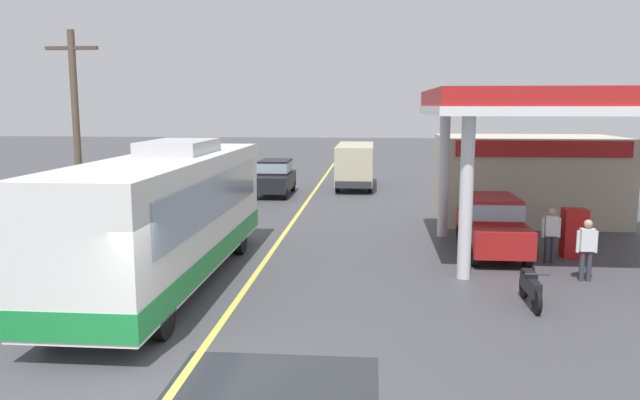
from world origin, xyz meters
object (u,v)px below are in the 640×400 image
Objects in this scene: motorcycle_parked_forecourt at (530,287)px; pedestrian_by_shop at (551,232)px; car_trailing_behind_bus at (275,175)px; car_at_pump at (492,222)px; coach_bus_main at (169,218)px; minibus_opposing_lane at (355,162)px; pedestrian_near_pump at (587,247)px.

pedestrian_by_shop reaches higher than motorcycle_parked_forecourt.
motorcycle_parked_forecourt is 19.44m from car_trailing_behind_bus.
car_trailing_behind_bus reaches higher than pedestrian_by_shop.
coach_bus_main is at bearing -156.18° from car_at_pump.
minibus_opposing_lane is 5.24m from car_trailing_behind_bus.
car_trailing_behind_bus is at bearing -141.22° from minibus_opposing_lane.
pedestrian_by_shop is at bearing -51.98° from car_trailing_behind_bus.
car_at_pump reaches higher than motorcycle_parked_forecourt.
minibus_opposing_lane is at bearing 102.95° from motorcycle_parked_forecourt.
car_at_pump is 2.53× the size of pedestrian_by_shop.
car_at_pump is 16.21m from minibus_opposing_lane.
car_at_pump is 3.49m from pedestrian_near_pump.
motorcycle_parked_forecourt is at bearing -77.05° from minibus_opposing_lane.
coach_bus_main is 16.21m from car_trailing_behind_bus.
car_at_pump is 1.84m from pedestrian_by_shop.
coach_bus_main is 2.63× the size of car_at_pump.
pedestrian_by_shop is (1.55, 4.08, 0.49)m from motorcycle_parked_forecourt.
pedestrian_near_pump is (1.96, 2.19, 0.49)m from motorcycle_parked_forecourt.
car_at_pump is at bearing -72.91° from minibus_opposing_lane.
motorcycle_parked_forecourt is at bearing -63.06° from car_trailing_behind_bus.
pedestrian_by_shop is at bearing 102.19° from pedestrian_near_pump.
minibus_opposing_lane is 3.69× the size of pedestrian_by_shop.
pedestrian_near_pump is 1.00× the size of pedestrian_by_shop.
car_at_pump is 0.69× the size of minibus_opposing_lane.
pedestrian_by_shop is (-0.41, 1.88, 0.00)m from pedestrian_near_pump.
coach_bus_main is 6.65× the size of pedestrian_near_pump.
motorcycle_parked_forecourt is (-0.03, -5.10, -0.57)m from car_at_pump.
car_trailing_behind_bus reaches higher than motorcycle_parked_forecourt.
car_at_pump is 15.08m from car_trailing_behind_bus.
minibus_opposing_lane is 17.68m from pedestrian_by_shop.
motorcycle_parked_forecourt is 2.98m from pedestrian_near_pump.
coach_bus_main is at bearing -102.25° from minibus_opposing_lane.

